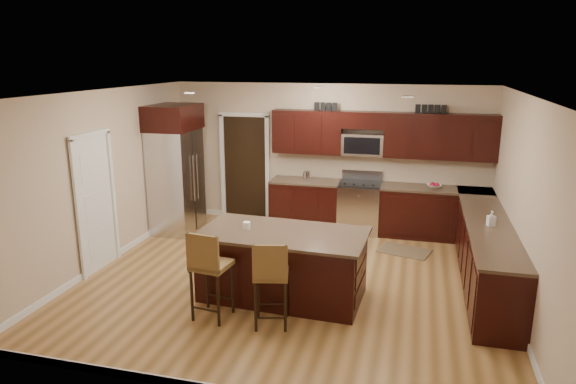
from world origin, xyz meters
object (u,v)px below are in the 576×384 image
(island, at_px, (283,266))
(stool_left, at_px, (209,265))
(stool_mid, at_px, (271,274))
(range, at_px, (360,207))
(refrigerator, at_px, (176,168))

(island, relative_size, stool_left, 1.97)
(island, bearing_deg, stool_mid, -81.93)
(range, bearing_deg, refrigerator, -166.43)
(range, bearing_deg, stool_mid, -98.94)
(refrigerator, bearing_deg, island, -39.87)
(island, relative_size, stool_mid, 2.07)
(island, distance_m, stool_left, 1.14)
(range, xyz_separation_m, island, (-0.68, -2.98, -0.04))
(range, relative_size, stool_left, 0.97)
(range, height_order, stool_left, stool_left)
(island, height_order, refrigerator, refrigerator)
(stool_mid, distance_m, refrigerator, 4.09)
(island, height_order, stool_left, stool_left)
(range, bearing_deg, stool_left, -109.90)
(stool_left, relative_size, stool_mid, 1.05)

